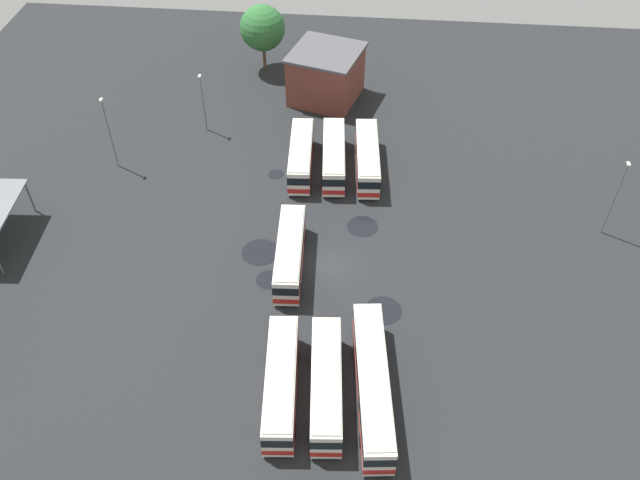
# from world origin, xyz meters

# --- Properties ---
(ground_plane) EXTENTS (108.67, 108.67, 0.00)m
(ground_plane) POSITION_xyz_m (0.00, 0.00, 0.00)
(ground_plane) COLOR black
(bus_row0_slot0) EXTENTS (14.71, 4.08, 3.44)m
(bus_row0_slot0) POSITION_xyz_m (-14.80, -4.73, 1.82)
(bus_row0_slot0) COLOR silver
(bus_row0_slot0) RESTS_ON ground_plane
(bus_row0_slot1) EXTENTS (11.74, 3.45, 3.44)m
(bus_row0_slot1) POSITION_xyz_m (-15.16, -0.97, 1.82)
(bus_row0_slot1) COLOR silver
(bus_row0_slot1) RESTS_ON ground_plane
(bus_row0_slot2) EXTENTS (11.75, 3.44, 3.44)m
(bus_row0_slot2) POSITION_xyz_m (-15.36, 2.72, 1.82)
(bus_row0_slot2) COLOR silver
(bus_row0_slot2) RESTS_ON ground_plane
(bus_row1_slot2) EXTENTS (11.12, 3.07, 3.44)m
(bus_row1_slot2) POSITION_xyz_m (-0.55, 3.88, 1.82)
(bus_row1_slot2) COLOR silver
(bus_row1_slot2) RESTS_ON ground_plane
(bus_row2_slot0) EXTENTS (11.40, 3.33, 3.44)m
(bus_row2_slot0) POSITION_xyz_m (15.50, -2.98, 1.82)
(bus_row2_slot0) COLOR silver
(bus_row2_slot0) RESTS_ON ground_plane
(bus_row2_slot1) EXTENTS (11.17, 3.32, 3.44)m
(bus_row2_slot1) POSITION_xyz_m (15.46, 0.87, 1.82)
(bus_row2_slot1) COLOR silver
(bus_row2_slot1) RESTS_ON ground_plane
(bus_row2_slot2) EXTENTS (10.87, 3.14, 3.44)m
(bus_row2_slot2) POSITION_xyz_m (15.17, 4.62, 1.82)
(bus_row2_slot2) COLOR silver
(bus_row2_slot2) RESTS_ON ground_plane
(depot_building) EXTENTS (10.54, 10.46, 6.70)m
(depot_building) POSITION_xyz_m (30.58, 3.11, 3.37)
(depot_building) COLOR brown
(depot_building) RESTS_ON ground_plane
(lamp_post_by_building) EXTENTS (0.56, 0.28, 9.04)m
(lamp_post_by_building) POSITION_xyz_m (13.59, 25.98, 4.94)
(lamp_post_by_building) COLOR slate
(lamp_post_by_building) RESTS_ON ground_plane
(lamp_post_far_corner) EXTENTS (0.56, 0.28, 7.64)m
(lamp_post_far_corner) POSITION_xyz_m (21.73, 17.21, 4.23)
(lamp_post_far_corner) COLOR slate
(lamp_post_far_corner) RESTS_ON ground_plane
(lamp_post_near_entrance) EXTENTS (0.56, 0.28, 9.10)m
(lamp_post_near_entrance) POSITION_xyz_m (7.35, -27.93, 4.97)
(lamp_post_near_entrance) COLOR slate
(lamp_post_near_entrance) RESTS_ON ground_plane
(tree_north_edge) EXTENTS (6.12, 6.12, 9.14)m
(tree_north_edge) POSITION_xyz_m (37.23, 12.30, 6.07)
(tree_north_edge) COLOR brown
(tree_north_edge) RESTS_ON ground_plane
(puddle_front_lane) EXTENTS (3.87, 3.87, 0.01)m
(puddle_front_lane) POSITION_xyz_m (1.05, 7.17, 0.00)
(puddle_front_lane) COLOR black
(puddle_front_lane) RESTS_ON ground_plane
(puddle_between_rows) EXTENTS (1.86, 1.86, 0.01)m
(puddle_between_rows) POSITION_xyz_m (13.72, 7.39, 0.00)
(puddle_between_rows) COLOR black
(puddle_between_rows) RESTS_ON ground_plane
(puddle_centre_drain) EXTENTS (3.52, 3.52, 0.01)m
(puddle_centre_drain) POSITION_xyz_m (-5.44, -5.49, 0.00)
(puddle_centre_drain) COLOR black
(puddle_centre_drain) RESTS_ON ground_plane
(puddle_near_shelter) EXTENTS (2.54, 2.54, 0.01)m
(puddle_near_shelter) POSITION_xyz_m (-2.60, 5.76, 0.00)
(puddle_near_shelter) COLOR black
(puddle_near_shelter) RESTS_ON ground_plane
(puddle_back_corner) EXTENTS (3.34, 3.34, 0.01)m
(puddle_back_corner) POSITION_xyz_m (5.87, -2.97, 0.00)
(puddle_back_corner) COLOR black
(puddle_back_corner) RESTS_ON ground_plane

